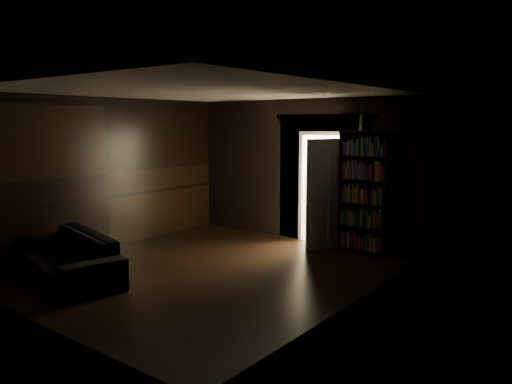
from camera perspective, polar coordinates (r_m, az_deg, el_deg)
ground at (r=8.07m, az=-5.68°, el=-8.94°), size 5.50×5.50×0.00m
room_walls at (r=8.56m, az=-0.95°, el=3.56°), size 5.02×5.61×2.84m
kitchen_alcove at (r=10.68m, az=10.64°, el=1.75°), size 2.20×1.80×2.60m
sofa at (r=8.07m, az=-20.76°, el=-6.10°), size 2.52×1.54×0.90m
bookshelf at (r=9.09m, az=12.32°, el=-0.06°), size 0.96×0.61×2.20m
refrigerator at (r=10.69m, az=14.04°, el=-0.43°), size 0.76×0.70×1.65m
door at (r=9.22m, az=7.96°, el=-0.31°), size 0.38×0.80×2.05m
figurine at (r=9.07m, az=11.94°, el=7.86°), size 0.13×0.13×0.30m
bottles at (r=10.62m, az=14.41°, el=4.63°), size 0.60×0.13×0.24m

